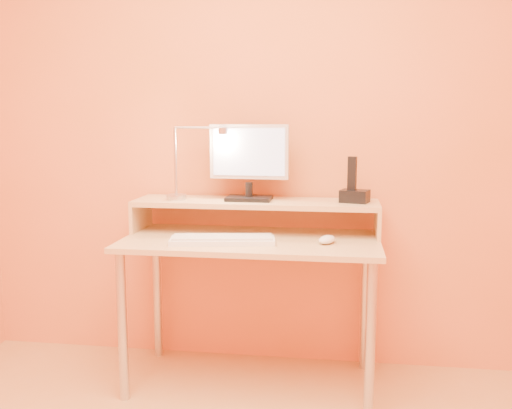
% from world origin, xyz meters
% --- Properties ---
extents(wall_back, '(3.00, 0.04, 2.50)m').
position_xyz_m(wall_back, '(0.00, 1.50, 1.25)').
color(wall_back, '#F17E4F').
rests_on(wall_back, floor).
extents(desk_leg_fl, '(0.04, 0.04, 0.69)m').
position_xyz_m(desk_leg_fl, '(-0.55, 0.93, 0.35)').
color(desk_leg_fl, silver).
rests_on(desk_leg_fl, floor).
extents(desk_leg_fr, '(0.04, 0.04, 0.69)m').
position_xyz_m(desk_leg_fr, '(0.55, 0.93, 0.35)').
color(desk_leg_fr, silver).
rests_on(desk_leg_fr, floor).
extents(desk_leg_bl, '(0.04, 0.04, 0.69)m').
position_xyz_m(desk_leg_bl, '(-0.55, 1.43, 0.35)').
color(desk_leg_bl, silver).
rests_on(desk_leg_bl, floor).
extents(desk_leg_br, '(0.04, 0.04, 0.69)m').
position_xyz_m(desk_leg_br, '(0.55, 1.43, 0.35)').
color(desk_leg_br, silver).
rests_on(desk_leg_br, floor).
extents(desk_lower, '(1.20, 0.60, 0.02)m').
position_xyz_m(desk_lower, '(0.00, 1.18, 0.71)').
color(desk_lower, '#E0BF80').
rests_on(desk_lower, floor).
extents(shelf_riser_left, '(0.02, 0.30, 0.14)m').
position_xyz_m(shelf_riser_left, '(-0.59, 1.33, 0.79)').
color(shelf_riser_left, '#E0BF80').
rests_on(shelf_riser_left, desk_lower).
extents(shelf_riser_right, '(0.02, 0.30, 0.14)m').
position_xyz_m(shelf_riser_right, '(0.59, 1.33, 0.79)').
color(shelf_riser_right, '#E0BF80').
rests_on(shelf_riser_right, desk_lower).
extents(desk_shelf, '(1.20, 0.30, 0.02)m').
position_xyz_m(desk_shelf, '(0.00, 1.33, 0.87)').
color(desk_shelf, '#E0BF80').
rests_on(desk_shelf, desk_lower).
extents(monitor_foot, '(0.22, 0.16, 0.02)m').
position_xyz_m(monitor_foot, '(-0.03, 1.33, 0.89)').
color(monitor_foot, black).
rests_on(monitor_foot, desk_shelf).
extents(monitor_neck, '(0.04, 0.04, 0.07)m').
position_xyz_m(monitor_neck, '(-0.03, 1.33, 0.93)').
color(monitor_neck, black).
rests_on(monitor_neck, monitor_foot).
extents(monitor_panel, '(0.39, 0.05, 0.27)m').
position_xyz_m(monitor_panel, '(-0.03, 1.34, 1.12)').
color(monitor_panel, silver).
rests_on(monitor_panel, monitor_neck).
extents(monitor_back, '(0.35, 0.03, 0.23)m').
position_xyz_m(monitor_back, '(-0.03, 1.36, 1.12)').
color(monitor_back, black).
rests_on(monitor_back, monitor_panel).
extents(monitor_screen, '(0.35, 0.02, 0.23)m').
position_xyz_m(monitor_screen, '(-0.03, 1.32, 1.12)').
color(monitor_screen, '#AEB7D6').
rests_on(monitor_screen, monitor_panel).
extents(lamp_base, '(0.10, 0.10, 0.02)m').
position_xyz_m(lamp_base, '(-0.40, 1.30, 0.89)').
color(lamp_base, silver).
rests_on(lamp_base, desk_shelf).
extents(lamp_post, '(0.01, 0.01, 0.33)m').
position_xyz_m(lamp_post, '(-0.40, 1.30, 1.07)').
color(lamp_post, silver).
rests_on(lamp_post, lamp_base).
extents(lamp_arm, '(0.24, 0.01, 0.01)m').
position_xyz_m(lamp_arm, '(-0.28, 1.30, 1.24)').
color(lamp_arm, silver).
rests_on(lamp_arm, lamp_post).
extents(lamp_head, '(0.04, 0.04, 0.03)m').
position_xyz_m(lamp_head, '(-0.16, 1.30, 1.22)').
color(lamp_head, silver).
rests_on(lamp_head, lamp_arm).
extents(lamp_bulb, '(0.03, 0.03, 0.00)m').
position_xyz_m(lamp_bulb, '(-0.16, 1.30, 1.20)').
color(lamp_bulb, '#FFEAC6').
rests_on(lamp_bulb, lamp_head).
extents(phone_dock, '(0.15, 0.13, 0.06)m').
position_xyz_m(phone_dock, '(0.48, 1.33, 0.91)').
color(phone_dock, black).
rests_on(phone_dock, desk_shelf).
extents(phone_handset, '(0.05, 0.04, 0.16)m').
position_xyz_m(phone_handset, '(0.47, 1.33, 1.02)').
color(phone_handset, black).
rests_on(phone_handset, phone_dock).
extents(phone_led, '(0.01, 0.00, 0.04)m').
position_xyz_m(phone_led, '(0.53, 1.28, 0.91)').
color(phone_led, blue).
rests_on(phone_led, phone_dock).
extents(keyboard, '(0.49, 0.22, 0.02)m').
position_xyz_m(keyboard, '(-0.11, 1.06, 0.73)').
color(keyboard, white).
rests_on(keyboard, desk_lower).
extents(mouse, '(0.10, 0.13, 0.04)m').
position_xyz_m(mouse, '(0.36, 1.12, 0.74)').
color(mouse, white).
rests_on(mouse, desk_lower).
extents(remote_control, '(0.06, 0.19, 0.02)m').
position_xyz_m(remote_control, '(-0.29, 1.07, 0.73)').
color(remote_control, white).
rests_on(remote_control, desk_lower).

